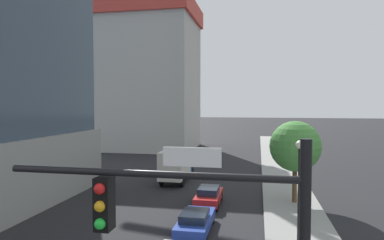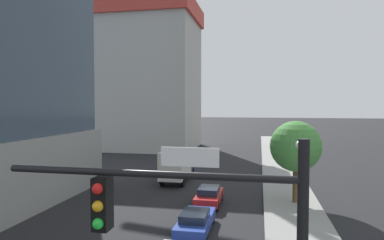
# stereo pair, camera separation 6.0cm
# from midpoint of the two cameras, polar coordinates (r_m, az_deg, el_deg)

# --- Properties ---
(sidewalk) EXTENTS (4.23, 120.00, 0.15)m
(sidewalk) POSITION_cam_midpoint_polar(r_m,az_deg,el_deg) (23.59, 17.56, -16.45)
(sidewalk) COLOR gray
(sidewalk) RESTS_ON ground
(construction_building) EXTENTS (17.41, 15.24, 35.29)m
(construction_building) POSITION_cam_midpoint_polar(r_m,az_deg,el_deg) (60.46, -6.90, 8.51)
(construction_building) COLOR #B2AFA8
(construction_building) RESTS_ON ground
(street_lamp) EXTENTS (0.44, 0.44, 5.78)m
(street_lamp) POSITION_cam_midpoint_polar(r_m,az_deg,el_deg) (18.22, 17.81, -9.55)
(street_lamp) COLOR black
(street_lamp) RESTS_ON sidewalk
(street_tree) EXTENTS (3.91, 3.91, 6.32)m
(street_tree) POSITION_cam_midpoint_polar(r_m,az_deg,el_deg) (27.31, 17.16, -4.30)
(street_tree) COLOR brown
(street_tree) RESTS_ON sidewalk
(car_red) EXTENTS (1.79, 4.17, 1.42)m
(car_red) POSITION_cam_midpoint_polar(r_m,az_deg,el_deg) (26.61, 2.97, -12.65)
(car_red) COLOR red
(car_red) RESTS_ON ground
(car_blue) EXTENTS (1.84, 4.61, 1.32)m
(car_blue) POSITION_cam_midpoint_polar(r_m,az_deg,el_deg) (21.36, 0.68, -16.69)
(car_blue) COLOR #233D9E
(car_blue) RESTS_ON ground
(box_truck) EXTENTS (2.29, 6.51, 3.27)m
(box_truck) POSITION_cam_midpoint_polar(r_m,az_deg,el_deg) (34.09, -2.45, -7.33)
(box_truck) COLOR #1E4799
(box_truck) RESTS_ON ground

